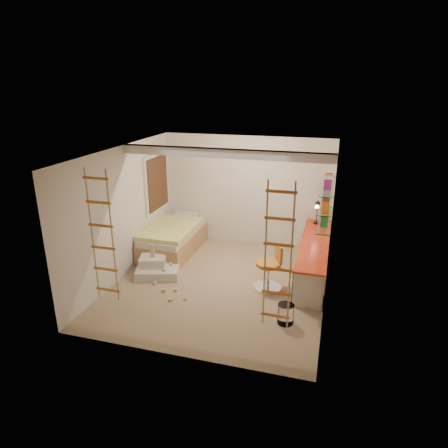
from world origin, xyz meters
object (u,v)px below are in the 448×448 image
(desk, at_px, (313,258))
(play_platform, at_px, (157,268))
(bed, at_px, (174,238))
(swivel_chair, at_px, (270,273))

(desk, distance_m, play_platform, 3.20)
(play_platform, bearing_deg, bed, 95.67)
(desk, height_order, play_platform, desk)
(desk, relative_size, bed, 1.40)
(bed, bearing_deg, swivel_chair, -25.18)
(bed, relative_size, play_platform, 1.99)
(play_platform, bearing_deg, desk, 15.13)
(swivel_chair, distance_m, play_platform, 2.33)
(desk, relative_size, swivel_chair, 3.10)
(swivel_chair, height_order, play_platform, swivel_chair)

